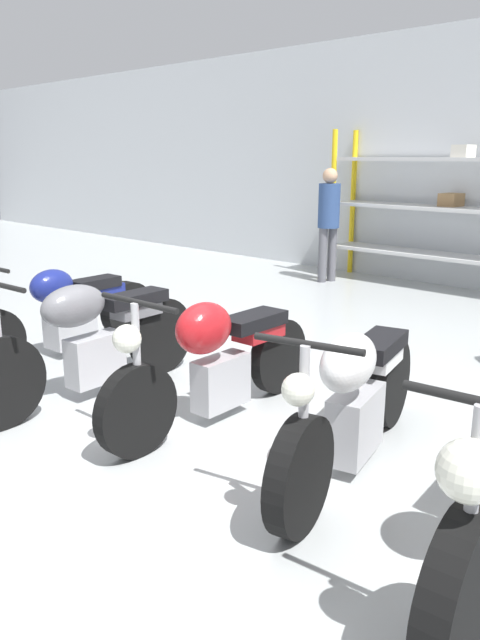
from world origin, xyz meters
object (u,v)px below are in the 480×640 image
(motorcycle_blue, at_px, (62,313))
(motorcycle_red, at_px, (216,358))
(motorcycle_grey, at_px, (89,338))
(motorcycle_white, at_px, (354,399))
(person_browsing, at_px, (329,216))

(motorcycle_blue, xyz_separation_m, motorcycle_red, (2.12, -0.05, 0.05))
(motorcycle_blue, height_order, motorcycle_grey, motorcycle_grey)
(motorcycle_blue, bearing_deg, motorcycle_white, 86.55)
(motorcycle_grey, bearing_deg, motorcycle_white, 97.13)
(motorcycle_blue, distance_m, person_browsing, 4.74)
(motorcycle_blue, relative_size, motorcycle_white, 1.01)
(motorcycle_grey, xyz_separation_m, motorcycle_white, (2.15, 0.43, -0.03))
(motorcycle_white, relative_size, person_browsing, 1.25)
(motorcycle_grey, height_order, motorcycle_red, motorcycle_grey)
(motorcycle_grey, bearing_deg, motorcycle_red, 105.37)
(motorcycle_blue, relative_size, motorcycle_grey, 0.97)
(motorcycle_red, bearing_deg, motorcycle_grey, -73.14)
(motorcycle_white, bearing_deg, motorcycle_grey, -92.53)
(motorcycle_white, bearing_deg, person_browsing, -156.37)
(motorcycle_red, distance_m, motorcycle_white, 1.12)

